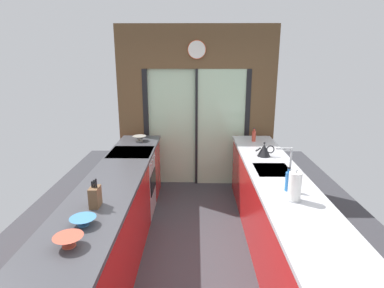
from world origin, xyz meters
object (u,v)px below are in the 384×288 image
oven_range (133,183)px  soap_bottle_far (254,136)px  kettle (264,150)px  soap_bottle_near (288,181)px  mixing_bowl_mid (83,221)px  mixing_bowl_far (139,138)px  paper_towel_roll (295,187)px  mixing_bowl_near (69,241)px  knife_block (95,196)px

oven_range → soap_bottle_far: size_ratio=4.32×
kettle → soap_bottle_near: soap_bottle_near is taller
mixing_bowl_mid → mixing_bowl_far: size_ratio=0.96×
mixing_bowl_far → soap_bottle_near: soap_bottle_near is taller
soap_bottle_near → paper_towel_roll: (0.00, -0.22, 0.03)m
kettle → soap_bottle_far: size_ratio=1.20×
mixing_bowl_near → kettle: size_ratio=0.82×
oven_range → mixing_bowl_mid: (0.02, -2.00, 0.50)m
soap_bottle_far → mixing_bowl_mid: bearing=-124.5°
oven_range → soap_bottle_far: bearing=18.3°
mixing_bowl_mid → mixing_bowl_far: 2.59m
soap_bottle_far → mixing_bowl_near: bearing=-121.7°
mixing_bowl_mid → soap_bottle_near: bearing=21.1°
mixing_bowl_mid → knife_block: knife_block is taller
mixing_bowl_mid → kettle: bearing=45.6°
mixing_bowl_mid → paper_towel_roll: 1.84m
oven_range → mixing_bowl_near: (0.02, -2.29, 0.51)m
mixing_bowl_mid → paper_towel_roll: paper_towel_roll is taller
kettle → paper_towel_roll: bearing=-90.1°
knife_block → soap_bottle_far: knife_block is taller
oven_range → knife_block: 1.76m
knife_block → mixing_bowl_near: bearing=-90.0°
mixing_bowl_near → knife_block: knife_block is taller
mixing_bowl_far → knife_block: 2.26m
oven_range → knife_block: (0.02, -1.67, 0.56)m
mixing_bowl_far → kettle: (1.78, -0.77, 0.04)m
soap_bottle_far → oven_range: bearing=-161.7°
soap_bottle_near → kettle: bearing=89.9°
kettle → soap_bottle_far: 0.77m
oven_range → paper_towel_roll: paper_towel_roll is taller
paper_towel_roll → soap_bottle_near: bearing=90.0°
kettle → paper_towel_roll: paper_towel_roll is taller
mixing_bowl_near → soap_bottle_far: 3.39m
mixing_bowl_mid → soap_bottle_near: soap_bottle_near is taller
oven_range → mixing_bowl_mid: mixing_bowl_mid is taller
knife_block → kettle: 2.33m
oven_range → knife_block: bearing=-89.4°
mixing_bowl_near → mixing_bowl_far: mixing_bowl_far is taller
mixing_bowl_near → soap_bottle_near: (1.78, 0.98, 0.06)m
mixing_bowl_far → soap_bottle_near: size_ratio=0.89×
kettle → soap_bottle_near: bearing=-90.1°
knife_block → soap_bottle_near: knife_block is taller
mixing_bowl_far → mixing_bowl_near: bearing=-90.0°
oven_range → mixing_bowl_far: (0.02, 0.59, 0.51)m
soap_bottle_far → paper_towel_roll: 2.12m
mixing_bowl_far → soap_bottle_far: bearing=0.1°
oven_range → mixing_bowl_far: bearing=88.2°
oven_range → soap_bottle_near: 2.30m
mixing_bowl_far → kettle: kettle is taller
mixing_bowl_near → paper_towel_roll: bearing=23.3°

